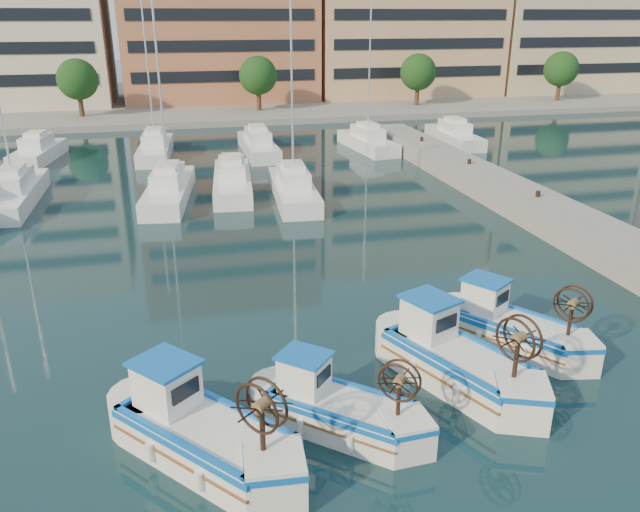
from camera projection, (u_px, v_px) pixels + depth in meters
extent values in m
plane|color=#16343B|center=(394.00, 397.00, 17.71)|extent=(300.00, 300.00, 0.00)
cube|color=gray|center=(611.00, 245.00, 27.59)|extent=(3.00, 60.00, 1.20)
cube|color=gray|center=(212.00, 99.00, 78.35)|extent=(180.00, 40.00, 0.60)
cube|color=tan|center=(402.00, 3.00, 77.70)|extent=(23.00, 14.00, 22.00)
cube|color=black|center=(423.00, 1.00, 71.35)|extent=(21.16, 0.12, 19.80)
cylinder|color=#3F2B19|center=(81.00, 107.00, 62.61)|extent=(0.50, 0.50, 3.00)
sphere|color=#1E4A1A|center=(77.00, 79.00, 61.64)|extent=(4.00, 4.00, 4.00)
cylinder|color=#3F2B19|center=(259.00, 102.00, 66.55)|extent=(0.50, 0.50, 3.00)
sphere|color=#1E4A1A|center=(258.00, 75.00, 65.57)|extent=(4.00, 4.00, 4.00)
cylinder|color=#3F2B19|center=(417.00, 97.00, 70.48)|extent=(0.50, 0.50, 3.00)
sphere|color=#1E4A1A|center=(418.00, 72.00, 69.51)|extent=(4.00, 4.00, 4.00)
cylinder|color=#3F2B19|center=(558.00, 93.00, 74.42)|extent=(0.50, 0.50, 3.00)
sphere|color=#1E4A1A|center=(561.00, 69.00, 73.44)|extent=(4.00, 4.00, 4.00)
cube|color=white|center=(16.00, 195.00, 35.61)|extent=(2.28, 9.18, 1.00)
cube|color=white|center=(169.00, 192.00, 36.41)|extent=(3.41, 9.20, 1.00)
cylinder|color=silver|center=(160.00, 95.00, 34.42)|extent=(0.12, 0.12, 11.00)
cube|color=white|center=(232.00, 183.00, 38.33)|extent=(3.07, 9.21, 1.00)
cube|color=white|center=(294.00, 191.00, 36.51)|extent=(2.81, 8.62, 1.00)
cylinder|color=silver|center=(292.00, 95.00, 34.53)|extent=(0.12, 0.12, 11.00)
cube|color=white|center=(39.00, 154.00, 46.33)|extent=(3.26, 7.56, 1.00)
cube|color=white|center=(155.00, 150.00, 47.59)|extent=(2.81, 8.94, 1.00)
cylinder|color=silver|center=(148.00, 76.00, 45.61)|extent=(0.12, 0.12, 11.00)
cube|color=white|center=(258.00, 147.00, 48.76)|extent=(2.20, 9.14, 1.00)
cube|color=white|center=(367.00, 143.00, 50.13)|extent=(2.96, 8.18, 1.00)
cylinder|color=silver|center=(369.00, 72.00, 48.14)|extent=(0.12, 0.12, 11.00)
cube|color=white|center=(454.00, 137.00, 52.54)|extent=(2.64, 8.54, 1.00)
cube|color=white|center=(205.00, 442.00, 14.98)|extent=(4.24, 4.54, 1.09)
cube|color=#0E58B7|center=(204.00, 427.00, 14.83)|extent=(4.37, 4.67, 0.17)
cube|color=blue|center=(204.00, 430.00, 14.86)|extent=(3.65, 3.94, 0.06)
cube|color=white|center=(167.00, 385.00, 15.27)|extent=(1.74, 1.77, 1.14)
cube|color=#0E58B7|center=(164.00, 363.00, 15.04)|extent=(1.96, 1.99, 0.08)
cylinder|color=#331E14|center=(262.00, 431.00, 13.54)|extent=(0.12, 0.12, 1.20)
cylinder|color=brown|center=(261.00, 406.00, 13.31)|extent=(0.44, 0.44, 0.29)
torus|color=#331E14|center=(257.00, 409.00, 13.19)|extent=(0.84, 0.97, 1.21)
torus|color=#331E14|center=(266.00, 402.00, 13.42)|extent=(0.84, 0.97, 1.21)
cube|color=white|center=(340.00, 415.00, 16.12)|extent=(3.79, 3.64, 0.92)
cube|color=#0E58B7|center=(340.00, 403.00, 16.00)|extent=(3.91, 3.75, 0.14)
cube|color=blue|center=(340.00, 405.00, 16.02)|extent=(3.29, 3.13, 0.05)
cube|color=white|center=(304.00, 373.00, 16.25)|extent=(1.49, 1.48, 0.96)
cube|color=#0E58B7|center=(304.00, 355.00, 16.06)|extent=(1.68, 1.67, 0.07)
cylinder|color=#331E14|center=(398.00, 400.00, 15.07)|extent=(0.11, 0.11, 1.02)
cylinder|color=brown|center=(399.00, 381.00, 14.88)|extent=(0.37, 0.37, 0.25)
torus|color=#331E14|center=(397.00, 383.00, 14.77)|extent=(0.80, 0.73, 1.03)
torus|color=#331E14|center=(402.00, 378.00, 14.99)|extent=(0.80, 0.73, 1.03)
cube|color=white|center=(458.00, 368.00, 18.11)|extent=(3.45, 4.77, 1.10)
cube|color=#0E58B7|center=(459.00, 355.00, 17.96)|extent=(3.55, 4.91, 0.17)
cube|color=blue|center=(459.00, 357.00, 17.98)|extent=(2.89, 4.20, 0.06)
cube|color=white|center=(429.00, 318.00, 18.64)|extent=(1.59, 1.70, 1.15)
cube|color=#0E58B7|center=(430.00, 299.00, 18.42)|extent=(1.79, 1.90, 0.08)
cylinder|color=#331E14|center=(516.00, 360.00, 16.29)|extent=(0.13, 0.13, 1.21)
cylinder|color=brown|center=(519.00, 338.00, 16.05)|extent=(0.42, 0.40, 0.29)
torus|color=#331E14|center=(515.00, 340.00, 15.97)|extent=(0.55, 1.15, 1.22)
torus|color=#331E14|center=(523.00, 337.00, 16.14)|extent=(0.55, 1.15, 1.22)
cube|color=white|center=(513.00, 334.00, 20.15)|extent=(3.63, 4.22, 0.99)
cube|color=#0E58B7|center=(515.00, 324.00, 20.02)|extent=(3.74, 4.35, 0.15)
cube|color=blue|center=(515.00, 325.00, 20.04)|extent=(3.10, 3.69, 0.06)
cube|color=white|center=(485.00, 296.00, 20.49)|extent=(1.55, 1.60, 1.04)
cube|color=#0E58B7|center=(486.00, 280.00, 20.29)|extent=(1.74, 1.79, 0.08)
cylinder|color=#331E14|center=(570.00, 321.00, 18.71)|extent=(0.11, 0.11, 1.09)
cylinder|color=brown|center=(573.00, 304.00, 18.50)|extent=(0.40, 0.39, 0.26)
torus|color=#331E14|center=(571.00, 305.00, 18.41)|extent=(0.67, 0.95, 1.10)
torus|color=#331E14|center=(575.00, 302.00, 18.60)|extent=(0.67, 0.95, 1.10)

